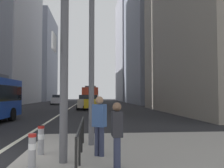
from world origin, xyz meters
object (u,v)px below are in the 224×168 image
object	(u,v)px
car_oncoming_mid	(57,100)
pedestrian_walking	(99,122)
car_receding_near	(92,102)
street_lamp_post	(92,5)
car_receding_far	(85,102)
city_bus_red_receding	(91,95)
bollard_right	(32,149)
pedestrian_waiting	(117,132)
bollard_back	(41,138)
city_bus_red_distant	(89,95)

from	to	relation	value
car_oncoming_mid	pedestrian_walking	distance (m)	40.85
car_receding_near	street_lamp_post	world-z (taller)	street_lamp_post
car_receding_far	street_lamp_post	world-z (taller)	street_lamp_post
car_receding_near	pedestrian_walking	size ratio (longest dim) A/B	2.31
street_lamp_post	pedestrian_walking	xyz separation A→B (m)	(0.24, -1.56, -4.15)
city_bus_red_receding	pedestrian_walking	bearing A→B (deg)	-89.54
car_receding_near	bollard_right	world-z (taller)	car_receding_near
street_lamp_post	pedestrian_waiting	world-z (taller)	street_lamp_post
pedestrian_waiting	car_receding_near	bearing A→B (deg)	91.24
bollard_back	pedestrian_waiting	world-z (taller)	pedestrian_waiting
city_bus_red_receding	street_lamp_post	size ratio (longest dim) A/B	1.44
car_oncoming_mid	city_bus_red_distant	bearing A→B (deg)	64.03
bollard_right	pedestrian_waiting	size ratio (longest dim) A/B	0.51
city_bus_red_distant	bollard_right	distance (m)	53.97
car_receding_near	street_lamp_post	bearing A→B (deg)	-90.21
city_bus_red_receding	street_lamp_post	bearing A→B (deg)	-89.93
car_oncoming_mid	street_lamp_post	world-z (taller)	street_lamp_post
city_bus_red_receding	car_receding_near	world-z (taller)	city_bus_red_receding
city_bus_red_distant	car_receding_far	size ratio (longest dim) A/B	2.49
car_receding_near	pedestrian_walking	bearing A→B (deg)	-89.62
car_oncoming_mid	pedestrian_walking	world-z (taller)	car_oncoming_mid
city_bus_red_distant	bollard_right	world-z (taller)	city_bus_red_distant
city_bus_red_receding	city_bus_red_distant	world-z (taller)	same
car_receding_far	pedestrian_walking	world-z (taller)	car_receding_far
car_receding_near	bollard_back	xyz separation A→B (m)	(-1.61, -23.29, -0.36)
car_receding_near	bollard_right	xyz separation A→B (m)	(-1.56, -24.55, -0.37)
pedestrian_walking	car_receding_near	bearing A→B (deg)	90.38
car_oncoming_mid	pedestrian_walking	xyz separation A→B (m)	(7.01, -40.24, 0.15)
car_receding_far	pedestrian_waiting	size ratio (longest dim) A/B	2.81
street_lamp_post	city_bus_red_distant	bearing A→B (deg)	90.62
pedestrian_waiting	city_bus_red_receding	bearing A→B (deg)	91.06
city_bus_red_distant	car_oncoming_mid	distance (m)	14.23
car_receding_far	pedestrian_waiting	bearing A→B (deg)	-86.85
car_receding_far	city_bus_red_receding	bearing A→B (deg)	85.78
car_receding_far	pedestrian_walking	xyz separation A→B (m)	(1.03, -24.42, 0.14)
city_bus_red_distant	pedestrian_walking	xyz separation A→B (m)	(0.79, -53.01, -0.70)
city_bus_red_receding	pedestrian_waiting	bearing A→B (deg)	-88.94
city_bus_red_distant	car_oncoming_mid	xyz separation A→B (m)	(-6.22, -12.77, -0.85)
car_oncoming_mid	bollard_back	distance (m)	40.26
bollard_back	car_receding_far	bearing A→B (deg)	88.27
car_oncoming_mid	street_lamp_post	bearing A→B (deg)	-80.07
city_bus_red_distant	car_oncoming_mid	bearing A→B (deg)	-115.97
city_bus_red_receding	bollard_right	xyz separation A→B (m)	(-1.44, -35.59, -1.22)
car_receding_near	pedestrian_waiting	bearing A→B (deg)	-88.76
car_receding_far	bollard_back	bearing A→B (deg)	-91.73
car_receding_near	bollard_right	distance (m)	24.60
car_oncoming_mid	car_receding_far	size ratio (longest dim) A/B	0.89
car_receding_far	bollard_back	world-z (taller)	car_receding_far
car_receding_far	car_oncoming_mid	bearing A→B (deg)	110.71
car_oncoming_mid	car_receding_far	bearing A→B (deg)	-69.29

